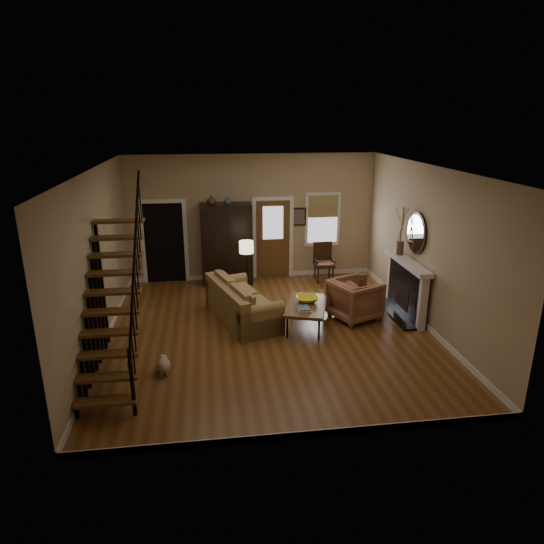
{
  "coord_description": "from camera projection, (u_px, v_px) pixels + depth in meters",
  "views": [
    {
      "loc": [
        -1.21,
        -9.0,
        4.26
      ],
      "look_at": [
        0.1,
        0.4,
        1.15
      ],
      "focal_mm": 32.0,
      "sensor_mm": 36.0,
      "label": 1
    }
  ],
  "objects": [
    {
      "name": "coffee_table",
      "position": [
        306.0,
        316.0,
        10.07
      ],
      "size": [
        1.16,
        1.52,
        0.51
      ],
      "primitive_type": null,
      "rotation": [
        0.0,
        0.0,
        -0.31
      ],
      "color": "brown",
      "rests_on": "ground"
    },
    {
      "name": "books",
      "position": [
        304.0,
        309.0,
        9.69
      ],
      "size": [
        0.25,
        0.34,
        0.06
      ],
      "primitive_type": null,
      "color": "beige",
      "rests_on": "coffee_table"
    },
    {
      "name": "dog",
      "position": [
        164.0,
        366.0,
        8.29
      ],
      "size": [
        0.28,
        0.43,
        0.29
      ],
      "primitive_type": null,
      "rotation": [
        0.0,
        0.0,
        0.12
      ],
      "color": "tan",
      "rests_on": "ground"
    },
    {
      "name": "floor_lamp",
      "position": [
        247.0,
        271.0,
        11.42
      ],
      "size": [
        0.33,
        0.33,
        1.45
      ],
      "primitive_type": null,
      "rotation": [
        0.0,
        0.0,
        0.0
      ],
      "color": "black",
      "rests_on": "ground"
    },
    {
      "name": "side_chair",
      "position": [
        324.0,
        262.0,
        12.82
      ],
      "size": [
        0.54,
        0.54,
        1.02
      ],
      "primitive_type": null,
      "color": "#311D0F",
      "rests_on": "ground"
    },
    {
      "name": "fireplace",
      "position": [
        408.0,
        283.0,
        10.61
      ],
      "size": [
        0.33,
        1.95,
        2.3
      ],
      "color": "black",
      "rests_on": "ground"
    },
    {
      "name": "sofa",
      "position": [
        242.0,
        302.0,
        10.38
      ],
      "size": [
        1.56,
        2.38,
        0.82
      ],
      "primitive_type": null,
      "rotation": [
        0.0,
        0.0,
        0.3
      ],
      "color": "olive",
      "rests_on": "ground"
    },
    {
      "name": "bowl",
      "position": [
        307.0,
        299.0,
        10.12
      ],
      "size": [
        0.46,
        0.46,
        0.11
      ],
      "primitive_type": "imported",
      "color": "yellow",
      "rests_on": "coffee_table"
    },
    {
      "name": "vase_b",
      "position": [
        228.0,
        200.0,
        12.06
      ],
      "size": [
        0.2,
        0.2,
        0.21
      ],
      "primitive_type": "imported",
      "color": "#334C60",
      "rests_on": "armoire"
    },
    {
      "name": "armoire",
      "position": [
        227.0,
        244.0,
        12.5
      ],
      "size": [
        1.3,
        0.6,
        2.1
      ],
      "primitive_type": null,
      "color": "black",
      "rests_on": "ground"
    },
    {
      "name": "armchair_right",
      "position": [
        360.0,
        295.0,
        10.9
      ],
      "size": [
        0.99,
        0.98,
        0.75
      ],
      "primitive_type": "imported",
      "rotation": [
        0.0,
        0.0,
        1.83
      ],
      "color": "brown",
      "rests_on": "ground"
    },
    {
      "name": "vase_a",
      "position": [
        211.0,
        200.0,
        12.0
      ],
      "size": [
        0.24,
        0.24,
        0.25
      ],
      "primitive_type": "imported",
      "color": "#4C2619",
      "rests_on": "armoire"
    },
    {
      "name": "armchair_left",
      "position": [
        355.0,
        300.0,
        10.47
      ],
      "size": [
        1.24,
        1.23,
        0.87
      ],
      "primitive_type": "imported",
      "rotation": [
        0.0,
        0.0,
        1.97
      ],
      "color": "brown",
      "rests_on": "ground"
    },
    {
      "name": "staircase",
      "position": [
        111.0,
        286.0,
        7.87
      ],
      "size": [
        0.94,
        2.8,
        3.2
      ],
      "primitive_type": null,
      "color": "brown",
      "rests_on": "ground"
    },
    {
      "name": "room",
      "position": [
        242.0,
        240.0,
        11.09
      ],
      "size": [
        7.0,
        7.33,
        3.3
      ],
      "color": "brown",
      "rests_on": "ground"
    }
  ]
}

